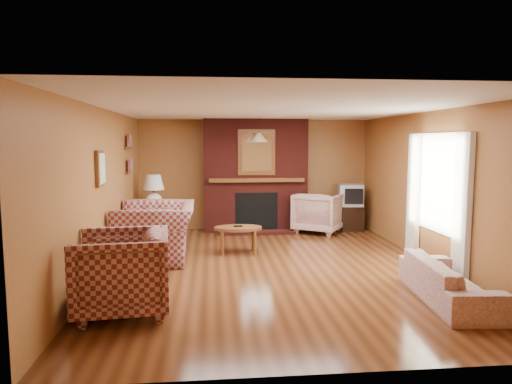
{
  "coord_description": "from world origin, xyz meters",
  "views": [
    {
      "loc": [
        -0.94,
        -6.77,
        1.91
      ],
      "look_at": [
        -0.22,
        0.6,
        1.1
      ],
      "focal_mm": 32.0,
      "sensor_mm": 36.0,
      "label": 1
    }
  ],
  "objects": [
    {
      "name": "floor",
      "position": [
        0.0,
        0.0,
        0.0
      ],
      "size": [
        6.5,
        6.5,
        0.0
      ],
      "primitive_type": "plane",
      "color": "#45220E",
      "rests_on": "ground"
    },
    {
      "name": "ceiling",
      "position": [
        0.0,
        0.0,
        2.4
      ],
      "size": [
        6.5,
        6.5,
        0.0
      ],
      "primitive_type": "plane",
      "rotation": [
        3.14,
        0.0,
        0.0
      ],
      "color": "silver",
      "rests_on": "wall_back"
    },
    {
      "name": "wall_back",
      "position": [
        0.0,
        3.25,
        1.2
      ],
      "size": [
        6.5,
        0.0,
        6.5
      ],
      "primitive_type": "plane",
      "rotation": [
        1.57,
        0.0,
        0.0
      ],
      "color": "#9C6630",
      "rests_on": "floor"
    },
    {
      "name": "wall_front",
      "position": [
        0.0,
        -3.25,
        1.2
      ],
      "size": [
        6.5,
        0.0,
        6.5
      ],
      "primitive_type": "plane",
      "rotation": [
        -1.57,
        0.0,
        0.0
      ],
      "color": "#9C6630",
      "rests_on": "floor"
    },
    {
      "name": "wall_left",
      "position": [
        -2.5,
        0.0,
        1.2
      ],
      "size": [
        0.0,
        6.5,
        6.5
      ],
      "primitive_type": "plane",
      "rotation": [
        1.57,
        0.0,
        1.57
      ],
      "color": "#9C6630",
      "rests_on": "floor"
    },
    {
      "name": "wall_right",
      "position": [
        2.5,
        0.0,
        1.2
      ],
      "size": [
        0.0,
        6.5,
        6.5
      ],
      "primitive_type": "plane",
      "rotation": [
        1.57,
        0.0,
        -1.57
      ],
      "color": "#9C6630",
      "rests_on": "floor"
    },
    {
      "name": "fireplace",
      "position": [
        0.0,
        2.98,
        1.18
      ],
      "size": [
        2.2,
        0.82,
        2.4
      ],
      "color": "#48130F",
      "rests_on": "floor"
    },
    {
      "name": "window_right",
      "position": [
        2.45,
        -0.2,
        1.13
      ],
      "size": [
        0.1,
        1.85,
        2.0
      ],
      "color": "beige",
      "rests_on": "wall_right"
    },
    {
      "name": "bookshelf",
      "position": [
        -2.44,
        1.9,
        1.67
      ],
      "size": [
        0.09,
        0.55,
        0.71
      ],
      "color": "brown",
      "rests_on": "wall_left"
    },
    {
      "name": "botanical_print",
      "position": [
        -2.47,
        -0.3,
        1.55
      ],
      "size": [
        0.05,
        0.4,
        0.5
      ],
      "color": "brown",
      "rests_on": "wall_left"
    },
    {
      "name": "pendant_light",
      "position": [
        0.0,
        2.3,
        2.0
      ],
      "size": [
        0.36,
        0.36,
        0.48
      ],
      "color": "black",
      "rests_on": "ceiling"
    },
    {
      "name": "plaid_loveseat",
      "position": [
        -1.85,
        0.65,
        0.46
      ],
      "size": [
        1.27,
        1.44,
        0.92
      ],
      "primitive_type": "imported",
      "rotation": [
        0.0,
        0.0,
        -1.54
      ],
      "color": "maroon",
      "rests_on": "floor"
    },
    {
      "name": "plaid_armchair",
      "position": [
        -1.95,
        -1.69,
        0.47
      ],
      "size": [
        1.12,
        1.09,
        0.93
      ],
      "primitive_type": "imported",
      "rotation": [
        0.0,
        0.0,
        -1.47
      ],
      "color": "maroon",
      "rests_on": "floor"
    },
    {
      "name": "floral_sofa",
      "position": [
        1.9,
        -1.66,
        0.25
      ],
      "size": [
        0.82,
        1.77,
        0.5
      ],
      "primitive_type": "imported",
      "rotation": [
        0.0,
        0.0,
        1.48
      ],
      "color": "beige",
      "rests_on": "floor"
    },
    {
      "name": "floral_armchair",
      "position": [
        1.32,
        2.63,
        0.43
      ],
      "size": [
        1.28,
        1.29,
        0.85
      ],
      "primitive_type": "imported",
      "rotation": [
        0.0,
        0.0,
        2.56
      ],
      "color": "beige",
      "rests_on": "floor"
    },
    {
      "name": "coffee_table",
      "position": [
        -0.5,
        0.94,
        0.4
      ],
      "size": [
        0.82,
        0.51,
        0.49
      ],
      "color": "brown",
      "rests_on": "floor"
    },
    {
      "name": "side_table",
      "position": [
        -2.1,
        2.45,
        0.28
      ],
      "size": [
        0.44,
        0.44,
        0.57
      ],
      "primitive_type": "cube",
      "rotation": [
        0.0,
        0.0,
        -0.03
      ],
      "color": "brown",
      "rests_on": "floor"
    },
    {
      "name": "table_lamp",
      "position": [
        -2.1,
        2.45,
        0.96
      ],
      "size": [
        0.42,
        0.42,
        0.7
      ],
      "color": "white",
      "rests_on": "side_table"
    },
    {
      "name": "tv_stand",
      "position": [
        2.05,
        2.8,
        0.27
      ],
      "size": [
        0.53,
        0.49,
        0.54
      ],
      "primitive_type": "cube",
      "rotation": [
        0.0,
        0.0,
        0.08
      ],
      "color": "black",
      "rests_on": "floor"
    },
    {
      "name": "crt_tv",
      "position": [
        2.05,
        2.79,
        0.77
      ],
      "size": [
        0.58,
        0.57,
        0.47
      ],
      "color": "#9DA0A5",
      "rests_on": "tv_stand"
    }
  ]
}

